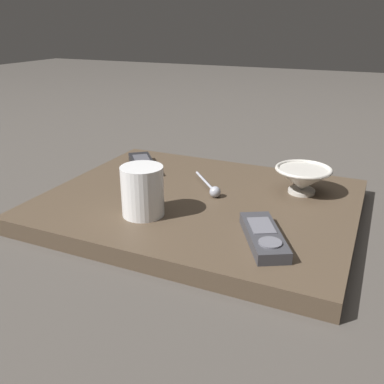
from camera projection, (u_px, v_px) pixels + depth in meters
ground_plane at (199, 212)px, 0.94m from camera, size 6.00×6.00×0.00m
table at (199, 205)px, 0.93m from camera, size 0.53×0.65×0.04m
cereal_bowl at (303, 178)px, 0.94m from camera, size 0.12×0.12×0.06m
coffee_mug at (143, 191)px, 0.83m from camera, size 0.08×0.08×0.10m
teaspoon at (213, 189)px, 0.94m from camera, size 0.11×0.10×0.02m
tv_remote_near at (264, 236)px, 0.74m from camera, size 0.17×0.12×0.02m
tv_remote_far at (143, 164)px, 1.10m from camera, size 0.15×0.14×0.02m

